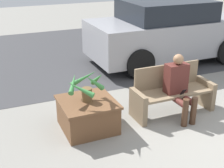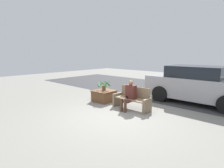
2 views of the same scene
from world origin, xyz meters
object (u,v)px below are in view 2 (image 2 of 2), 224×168
object	(u,v)px
bench	(132,99)
parked_car	(197,85)
planter_box	(104,95)
potted_plant	(104,84)
person_seated	(129,95)

from	to	relation	value
bench	parked_car	size ratio (longest dim) A/B	0.36
planter_box	potted_plant	size ratio (longest dim) A/B	1.34
bench	potted_plant	world-z (taller)	potted_plant
potted_plant	parked_car	distance (m)	4.06
bench	potted_plant	size ratio (longest dim) A/B	2.26
potted_plant	parked_car	xyz separation A→B (m)	(3.14, 2.57, 0.03)
person_seated	planter_box	xyz separation A→B (m)	(-1.59, 0.23, -0.33)
planter_box	parked_car	xyz separation A→B (m)	(3.13, 2.57, 0.53)
potted_plant	parked_car	bearing A→B (deg)	39.34
bench	person_seated	distance (m)	0.29
person_seated	parked_car	bearing A→B (deg)	61.15
planter_box	potted_plant	distance (m)	0.50
planter_box	parked_car	world-z (taller)	parked_car
person_seated	potted_plant	bearing A→B (deg)	171.83
planter_box	potted_plant	world-z (taller)	potted_plant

